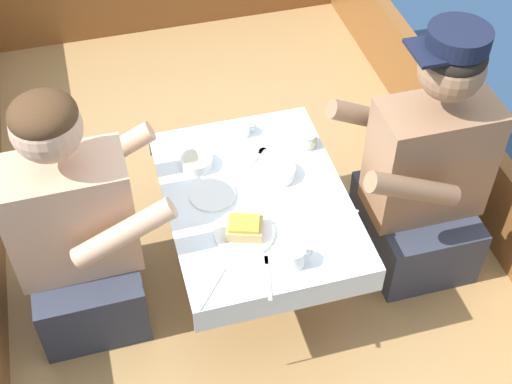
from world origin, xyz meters
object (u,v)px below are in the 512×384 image
object	(u,v)px
person_starboard	(425,175)
tin_can	(307,140)
coffee_cup_port	(295,256)
coffee_cup_starboard	(242,128)
person_port	(77,233)
sandwich	(244,227)

from	to	relation	value
person_starboard	tin_can	distance (m)	0.43
coffee_cup_port	coffee_cup_starboard	xyz separation A→B (m)	(-0.00, 0.63, -0.01)
person_port	person_starboard	xyz separation A→B (m)	(1.21, -0.07, 0.02)
coffee_cup_port	coffee_cup_starboard	distance (m)	0.63
tin_can	person_starboard	bearing A→B (deg)	-33.89
person_starboard	coffee_cup_port	size ratio (longest dim) A/B	10.27
person_port	coffee_cup_starboard	size ratio (longest dim) A/B	10.42
person_port	sandwich	xyz separation A→B (m)	(0.52, -0.18, 0.07)
person_starboard	sandwich	distance (m)	0.69
coffee_cup_starboard	tin_can	size ratio (longest dim) A/B	1.36
person_starboard	tin_can	xyz separation A→B (m)	(-0.36, 0.24, 0.04)
sandwich	coffee_cup_port	world-z (taller)	coffee_cup_port
sandwich	tin_can	world-z (taller)	sandwich
sandwich	tin_can	distance (m)	0.48
coffee_cup_port	tin_can	size ratio (longest dim) A/B	1.46
person_starboard	sandwich	bearing A→B (deg)	9.44
coffee_cup_starboard	tin_can	xyz separation A→B (m)	(0.21, -0.12, 0.00)
person_starboard	coffee_cup_port	distance (m)	0.63
tin_can	coffee_cup_starboard	bearing A→B (deg)	149.52
sandwich	coffee_cup_starboard	world-z (taller)	sandwich
person_starboard	coffee_cup_starboard	world-z (taller)	person_starboard
coffee_cup_port	coffee_cup_starboard	world-z (taller)	coffee_cup_port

